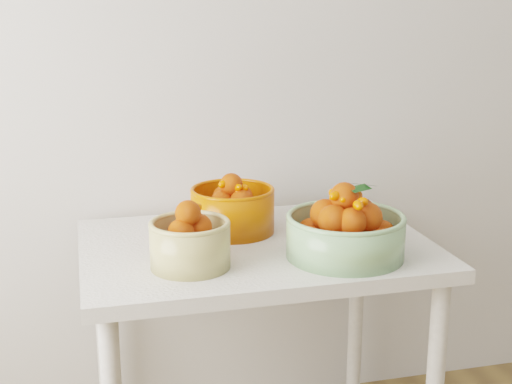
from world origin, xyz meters
TOP-DOWN VIEW (x-y plane):
  - table at (-0.23, 1.60)m, footprint 1.00×0.70m
  - bowl_cream at (-0.44, 1.45)m, footprint 0.25×0.25m
  - bowl_green at (-0.02, 1.43)m, footprint 0.35×0.35m
  - bowl_orange at (-0.27, 1.72)m, footprint 0.31×0.31m

SIDE VIEW (x-z plane):
  - table at x=-0.23m, z-range 0.28..1.03m
  - bowl_cream at x=-0.44m, z-range 0.73..0.91m
  - bowl_orange at x=-0.27m, z-range 0.73..0.91m
  - bowl_green at x=-0.02m, z-range 0.72..0.93m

